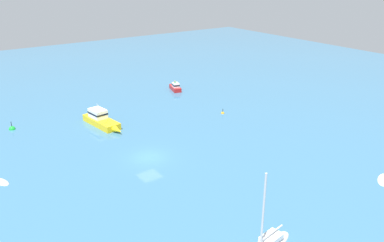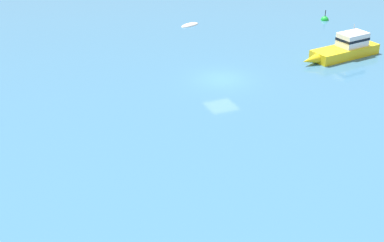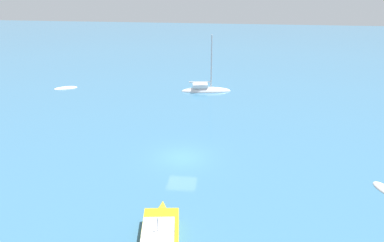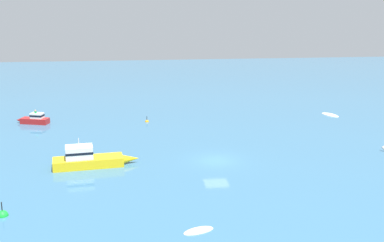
{
  "view_description": "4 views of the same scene",
  "coord_description": "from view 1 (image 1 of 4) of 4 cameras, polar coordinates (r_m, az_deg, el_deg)",
  "views": [
    {
      "loc": [
        -37.45,
        20.09,
        21.03
      ],
      "look_at": [
        3.22,
        -8.57,
        1.69
      ],
      "focal_mm": 36.96,
      "sensor_mm": 36.0,
      "label": 1
    },
    {
      "loc": [
        -19.8,
        -38.79,
        17.57
      ],
      "look_at": [
        -6.21,
        -7.87,
        0.86
      ],
      "focal_mm": 51.87,
      "sensor_mm": 36.0,
      "label": 2
    },
    {
      "loc": [
        33.47,
        4.53,
        16.08
      ],
      "look_at": [
        -7.02,
        0.11,
        0.7
      ],
      "focal_mm": 40.82,
      "sensor_mm": 36.0,
      "label": 3
    },
    {
      "loc": [
        8.09,
        49.02,
        16.91
      ],
      "look_at": [
        1.4,
        -10.1,
        1.68
      ],
      "focal_mm": 47.42,
      "sensor_mm": 36.0,
      "label": 4
    }
  ],
  "objects": [
    {
      "name": "skiff",
      "position": [
        46.55,
        -25.84,
        -7.95
      ],
      "size": [
        2.61,
        1.78,
        0.47
      ],
      "rotation": [
        0.0,
        0.0,
        3.5
      ],
      "color": "silver",
      "rests_on": "ground"
    },
    {
      "name": "cabin_cruiser",
      "position": [
        72.91,
        -2.47,
        4.94
      ],
      "size": [
        4.58,
        2.32,
        1.89
      ],
      "rotation": [
        0.0,
        0.0,
        5.99
      ],
      "color": "#B21E1E",
      "rests_on": "ground"
    },
    {
      "name": "powerboat",
      "position": [
        57.76,
        -12.95,
        0.18
      ],
      "size": [
        8.64,
        3.07,
        2.99
      ],
      "rotation": [
        0.0,
        0.0,
        3.27
      ],
      "color": "yellow",
      "rests_on": "ground"
    },
    {
      "name": "mooring_buoy",
      "position": [
        60.55,
        -24.52,
        -1.09
      ],
      "size": [
        0.89,
        0.89,
        1.59
      ],
      "color": "green",
      "rests_on": "ground"
    },
    {
      "name": "ground_plane",
      "position": [
        47.41,
        -6.26,
        -5.23
      ],
      "size": [
        160.0,
        160.0,
        0.0
      ],
      "primitive_type": "plane",
      "color": "teal"
    },
    {
      "name": "channel_buoy",
      "position": [
        61.29,
        4.46,
        1.12
      ],
      "size": [
        0.51,
        0.51,
        1.0
      ],
      "color": "orange",
      "rests_on": "ground"
    },
    {
      "name": "skiff_1",
      "position": [
        47.05,
        25.94,
        -7.65
      ],
      "size": [
        2.4,
        3.21,
        0.42
      ],
      "rotation": [
        0.0,
        0.0,
        5.16
      ],
      "color": "silver",
      "rests_on": "ground"
    }
  ]
}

